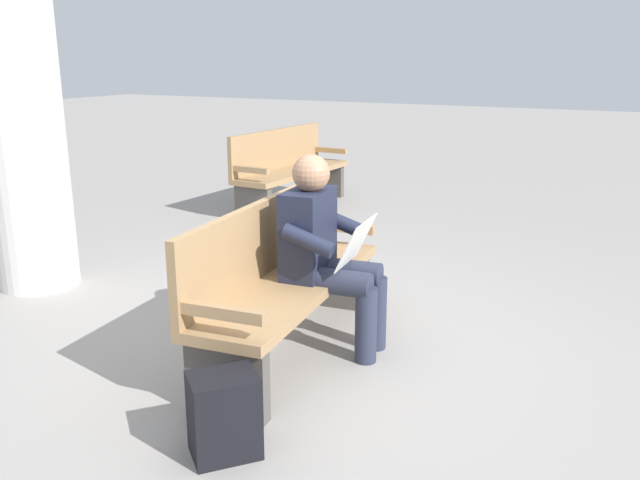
{
  "coord_description": "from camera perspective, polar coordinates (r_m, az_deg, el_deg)",
  "views": [
    {
      "loc": [
        3.21,
        1.87,
        1.73
      ],
      "look_at": [
        -0.07,
        0.15,
        0.7
      ],
      "focal_mm": 37.57,
      "sensor_mm": 36.0,
      "label": 1
    }
  ],
  "objects": [
    {
      "name": "ground_plane",
      "position": [
        4.1,
        -2.33,
        -9.43
      ],
      "size": [
        40.0,
        40.0,
        0.0
      ],
      "primitive_type": "plane",
      "color": "gray"
    },
    {
      "name": "bench_near",
      "position": [
        3.96,
        -3.35,
        -3.23
      ],
      "size": [
        1.84,
        0.67,
        0.9
      ],
      "rotation": [
        0.0,
        0.0,
        0.11
      ],
      "color": "#9E7A51",
      "rests_on": "ground"
    },
    {
      "name": "person_seated",
      "position": [
        3.93,
        0.5,
        -0.72
      ],
      "size": [
        0.6,
        0.6,
        1.18
      ],
      "rotation": [
        0.0,
        0.0,
        0.11
      ],
      "color": "#1E2338",
      "rests_on": "ground"
    },
    {
      "name": "backpack",
      "position": [
        3.09,
        -8.21,
        -14.54
      ],
      "size": [
        0.37,
        0.37,
        0.39
      ],
      "rotation": [
        0.0,
        0.0,
        2.43
      ],
      "color": "black",
      "rests_on": "ground"
    },
    {
      "name": "bench_far",
      "position": [
        7.8,
        -2.75,
        6.14
      ],
      "size": [
        1.82,
        0.56,
        0.9
      ],
      "rotation": [
        0.0,
        0.0,
        -0.05
      ],
      "color": "#9E7A51",
      "rests_on": "ground"
    },
    {
      "name": "support_pillar",
      "position": [
        5.41,
        -24.97,
        17.14
      ],
      "size": [
        0.59,
        0.59,
        4.02
      ],
      "primitive_type": "cylinder",
      "color": "silver",
      "rests_on": "ground"
    }
  ]
}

